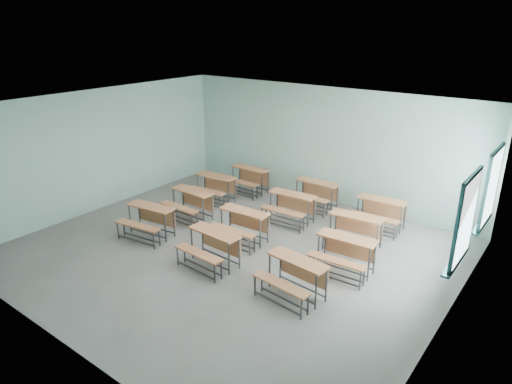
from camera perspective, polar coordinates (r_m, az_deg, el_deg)
room at (r=9.60m, az=-2.66°, el=0.98°), size 9.04×8.04×3.24m
desk_unit_r0c0 at (r=11.02m, az=-13.32°, el=-3.05°), size 1.28×0.95×0.74m
desk_unit_r0c1 at (r=9.53m, az=-5.61°, el=-6.45°), size 1.23×0.86×0.74m
desk_unit_r0c2 at (r=8.50m, az=4.75°, el=-10.04°), size 1.27×0.92×0.74m
desk_unit_r1c0 at (r=11.83m, az=-8.31°, el=-1.03°), size 1.21×0.83×0.74m
desk_unit_r1c1 at (r=10.48m, az=-1.80°, el=-3.74°), size 1.22×0.85×0.74m
desk_unit_r1c2 at (r=9.41m, az=10.98°, el=-7.15°), size 1.23×0.86×0.74m
desk_unit_r2c0 at (r=12.89m, az=-5.29°, el=0.94°), size 1.24×0.88×0.74m
desk_unit_r2c1 at (r=11.52m, az=4.29°, el=-1.48°), size 1.23×0.86×0.74m
desk_unit_r2c2 at (r=10.46m, az=12.20°, el=-4.29°), size 1.26×0.91×0.74m
desk_unit_r3c0 at (r=13.51m, az=-0.99°, el=1.97°), size 1.20×0.81×0.74m
desk_unit_r3c1 at (r=12.46m, az=7.38°, el=0.14°), size 1.19×0.80×0.74m
desk_unit_r3c2 at (r=11.54m, az=15.23°, el=-2.14°), size 1.23×0.86×0.74m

